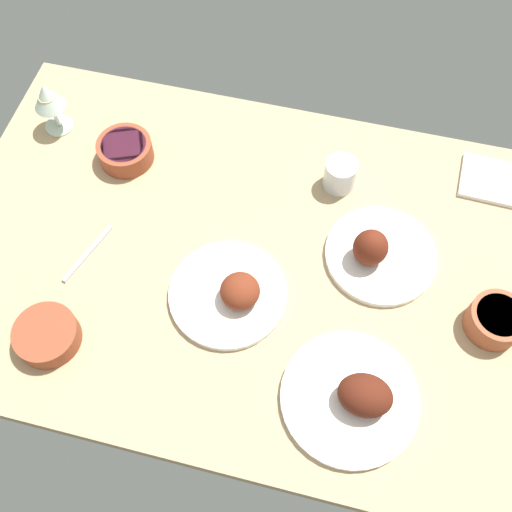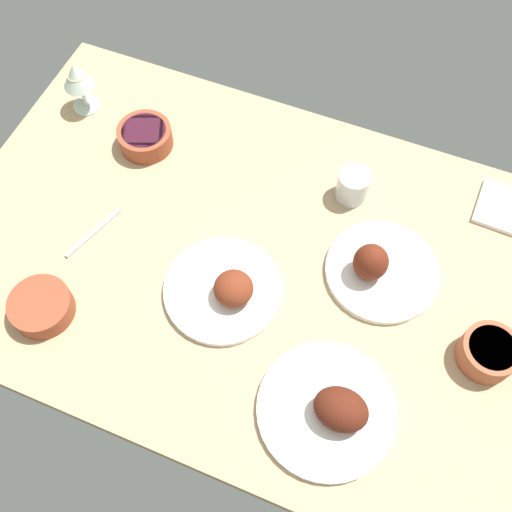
{
  "view_description": "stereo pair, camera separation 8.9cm",
  "coord_description": "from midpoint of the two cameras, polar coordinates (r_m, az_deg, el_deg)",
  "views": [
    {
      "loc": [
        -14.65,
        59.66,
        120.25
      ],
      "look_at": [
        0.0,
        0.0,
        6.0
      ],
      "focal_mm": 41.72,
      "sensor_mm": 36.0,
      "label": 1
    },
    {
      "loc": [
        -23.09,
        56.93,
        120.25
      ],
      "look_at": [
        0.0,
        0.0,
        6.0
      ],
      "focal_mm": 41.72,
      "sensor_mm": 36.0,
      "label": 2
    }
  ],
  "objects": [
    {
      "name": "dining_table",
      "position": [
        1.33,
        -1.9,
        -0.94
      ],
      "size": [
        140.0,
        90.0,
        4.0
      ],
      "primitive_type": "cube",
      "color": "tan",
      "rests_on": "ground"
    },
    {
      "name": "plate_far_side",
      "position": [
        1.19,
        7.32,
        -13.42
      ],
      "size": [
        27.23,
        27.23,
        8.77
      ],
      "color": "white",
      "rests_on": "dining_table"
    },
    {
      "name": "plate_near_viewer",
      "position": [
        1.26,
        -4.38,
        -3.69
      ],
      "size": [
        25.23,
        25.23,
        7.96
      ],
      "color": "white",
      "rests_on": "dining_table"
    },
    {
      "name": "plate_center_main",
      "position": [
        1.31,
        9.67,
        0.2
      ],
      "size": [
        24.64,
        24.64,
        10.74
      ],
      "color": "white",
      "rests_on": "dining_table"
    },
    {
      "name": "bowl_pasta",
      "position": [
        1.3,
        20.19,
        -5.9
      ],
      "size": [
        11.57,
        11.57,
        6.08
      ],
      "color": "#A35133",
      "rests_on": "dining_table"
    },
    {
      "name": "bowl_sauce",
      "position": [
        1.3,
        -21.3,
        -7.2
      ],
      "size": [
        13.08,
        13.08,
        4.71
      ],
      "color": "brown",
      "rests_on": "dining_table"
    },
    {
      "name": "bowl_onions",
      "position": [
        1.49,
        -14.14,
        9.7
      ],
      "size": [
        13.12,
        13.12,
        5.3
      ],
      "color": "brown",
      "rests_on": "dining_table"
    },
    {
      "name": "wine_glass",
      "position": [
        1.55,
        -20.96,
        13.83
      ],
      "size": [
        7.6,
        7.6,
        14.0
      ],
      "color": "silver",
      "rests_on": "dining_table"
    },
    {
      "name": "water_tumbler",
      "position": [
        1.4,
        6.25,
        7.65
      ],
      "size": [
        7.5,
        7.5,
        7.63
      ],
      "primitive_type": "cylinder",
      "color": "silver",
      "rests_on": "dining_table"
    },
    {
      "name": "folded_napkin",
      "position": [
        1.51,
        20.29,
        6.64
      ],
      "size": [
        15.97,
        13.11,
        1.2
      ],
      "primitive_type": "cube",
      "rotation": [
        0.0,
        0.0,
        -0.04
      ],
      "color": "white",
      "rests_on": "dining_table"
    },
    {
      "name": "fork_loose",
      "position": [
        1.38,
        -17.61,
        0.12
      ],
      "size": [
        5.98,
        15.69,
        0.8
      ],
      "primitive_type": "cube",
      "rotation": [
        0.0,
        0.0,
        4.39
      ],
      "color": "silver",
      "rests_on": "dining_table"
    }
  ]
}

